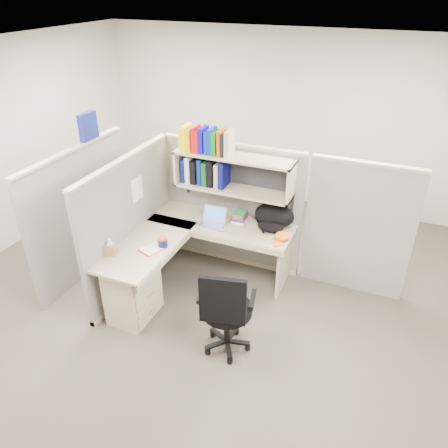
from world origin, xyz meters
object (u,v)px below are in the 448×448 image
at_px(laptop, 211,218).
at_px(task_chair, 226,323).
at_px(desk, 158,273).
at_px(backpack, 273,217).
at_px(snack_canister, 163,242).

bearing_deg(laptop, task_chair, -59.59).
height_order(desk, backpack, backpack).
xyz_separation_m(laptop, task_chair, (0.66, -1.13, -0.47)).
xyz_separation_m(laptop, snack_canister, (-0.30, -0.63, -0.05)).
relative_size(desk, laptop, 5.97).
xyz_separation_m(desk, laptop, (0.32, 0.76, 0.40)).
height_order(desk, snack_canister, snack_canister).
relative_size(backpack, task_chair, 0.46).
bearing_deg(desk, backpack, 44.18).
height_order(snack_canister, task_chair, task_chair).
bearing_deg(desk, snack_canister, 82.31).
height_order(backpack, task_chair, task_chair).
bearing_deg(desk, laptop, 66.91).
bearing_deg(laptop, snack_canister, -115.86).
height_order(laptop, backpack, backpack).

